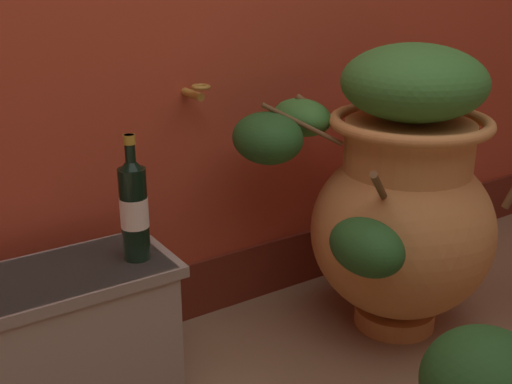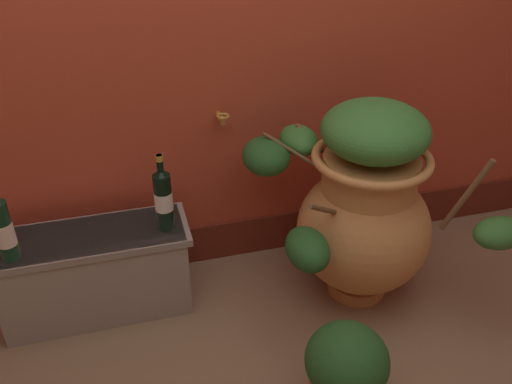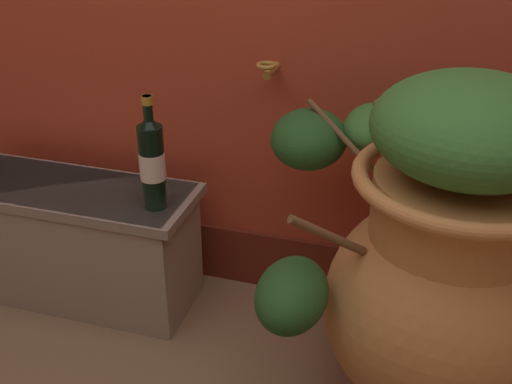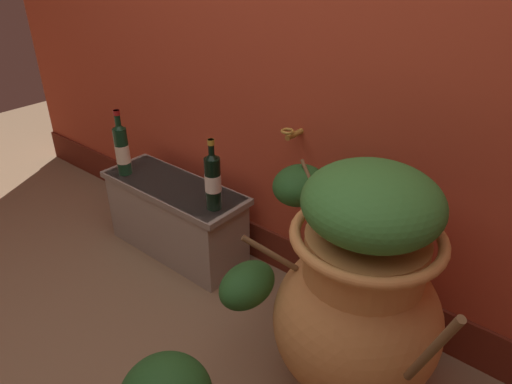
{
  "view_description": "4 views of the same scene",
  "coord_description": "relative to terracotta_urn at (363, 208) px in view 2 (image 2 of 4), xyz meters",
  "views": [
    {
      "loc": [
        -0.86,
        -0.6,
        1.14
      ],
      "look_at": [
        -0.0,
        0.71,
        0.57
      ],
      "focal_mm": 44.94,
      "sensor_mm": 36.0,
      "label": 1
    },
    {
      "loc": [
        -0.42,
        -1.03,
        1.7
      ],
      "look_at": [
        0.06,
        0.71,
        0.59
      ],
      "focal_mm": 38.21,
      "sensor_mm": 36.0,
      "label": 2
    },
    {
      "loc": [
        0.48,
        -0.65,
        1.33
      ],
      "look_at": [
        0.04,
        0.77,
        0.53
      ],
      "focal_mm": 45.99,
      "sensor_mm": 36.0,
      "label": 3
    },
    {
      "loc": [
        1.03,
        -0.44,
        1.51
      ],
      "look_at": [
        -0.04,
        0.85,
        0.57
      ],
      "focal_mm": 32.98,
      "sensor_mm": 36.0,
      "label": 4
    }
  ],
  "objects": [
    {
      "name": "wine_bottle_middle",
      "position": [
        -1.41,
        0.11,
        0.09
      ],
      "size": [
        0.07,
        0.07,
        0.34
      ],
      "color": "black",
      "rests_on": "stone_ledge"
    },
    {
      "name": "potted_shrub",
      "position": [
        -0.31,
        -0.58,
        -0.24
      ],
      "size": [
        0.29,
        0.29,
        0.38
      ],
      "color": "#CC7F3D",
      "rests_on": "ground_plane"
    },
    {
      "name": "stone_ledge",
      "position": [
        -1.12,
        0.18,
        -0.24
      ],
      "size": [
        0.81,
        0.3,
        0.4
      ],
      "color": "#9E9384",
      "rests_on": "ground_plane"
    },
    {
      "name": "terracotta_urn",
      "position": [
        0.0,
        0.0,
        0.0
      ],
      "size": [
        1.02,
        0.73,
        0.91
      ],
      "color": "#D68E4C",
      "rests_on": "ground_plane"
    },
    {
      "name": "wine_bottle_left",
      "position": [
        -0.81,
        0.16,
        0.09
      ],
      "size": [
        0.07,
        0.07,
        0.34
      ],
      "color": "black",
      "rests_on": "stone_ledge"
    }
  ]
}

